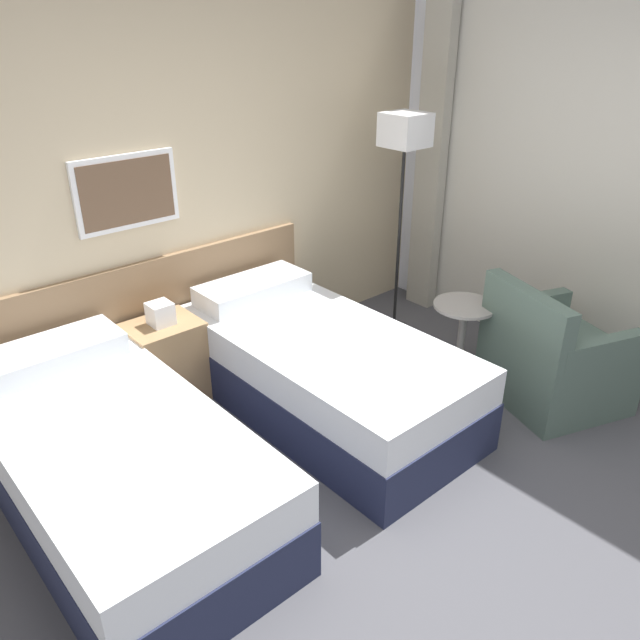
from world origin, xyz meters
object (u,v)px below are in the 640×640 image
at_px(side_table, 462,328).
at_px(armchair, 553,362).
at_px(bed_near_window, 323,370).
at_px(floor_lamp, 404,146).
at_px(nightstand, 166,361).
at_px(bed_near_door, 116,465).

xyz_separation_m(side_table, armchair, (0.24, -0.55, -0.11)).
xyz_separation_m(bed_near_window, floor_lamp, (1.17, 0.45, 1.16)).
bearing_deg(armchair, side_table, 43.11).
bearing_deg(side_table, floor_lamp, 74.48).
height_order(floor_lamp, armchair, floor_lamp).
bearing_deg(floor_lamp, armchair, -89.41).
distance_m(nightstand, side_table, 1.96).
bearing_deg(floor_lamp, bed_near_door, -169.91).
relative_size(bed_near_window, nightstand, 2.80).
bearing_deg(nightstand, bed_near_door, -133.07).
xyz_separation_m(bed_near_door, armchair, (2.55, -0.90, -0.00)).
distance_m(bed_near_door, nightstand, 1.00).
xyz_separation_m(bed_near_window, side_table, (0.94, -0.35, 0.11)).
relative_size(bed_near_door, side_table, 3.44).
bearing_deg(nightstand, armchair, -41.15).
height_order(bed_near_window, floor_lamp, floor_lamp).
bearing_deg(bed_near_window, bed_near_door, 180.00).
distance_m(floor_lamp, armchair, 1.78).
relative_size(bed_near_door, armchair, 2.07).
bearing_deg(bed_near_door, floor_lamp, 10.09).
bearing_deg(side_table, nightstand, 146.48).
relative_size(bed_near_door, bed_near_window, 1.00).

